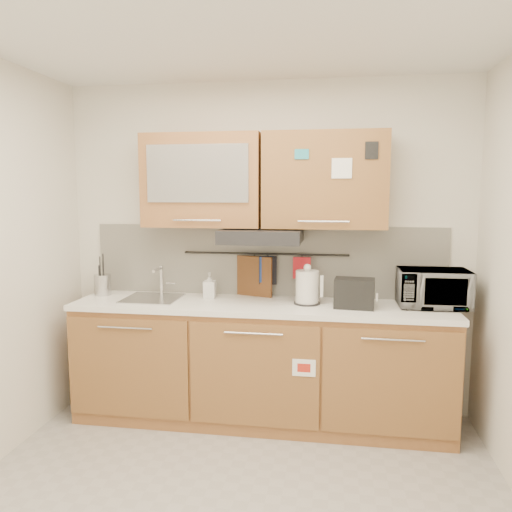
% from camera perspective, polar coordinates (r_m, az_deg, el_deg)
% --- Properties ---
extents(ceiling, '(3.20, 3.20, 0.00)m').
position_cam_1_polar(ceiling, '(2.62, -3.73, 26.27)').
color(ceiling, white).
rests_on(ceiling, wall_back).
extents(wall_back, '(3.20, 0.00, 3.20)m').
position_cam_1_polar(wall_back, '(3.99, 1.15, 0.91)').
color(wall_back, silver).
rests_on(wall_back, ground).
extents(base_cabinet, '(2.80, 0.64, 0.88)m').
position_cam_1_polar(base_cabinet, '(3.90, 0.49, -12.80)').
color(base_cabinet, '#9B6837').
rests_on(base_cabinet, floor).
extents(countertop, '(2.82, 0.62, 0.04)m').
position_cam_1_polar(countertop, '(3.75, 0.49, -5.71)').
color(countertop, white).
rests_on(countertop, base_cabinet).
extents(backsplash, '(2.80, 0.02, 0.56)m').
position_cam_1_polar(backsplash, '(3.99, 1.12, -0.54)').
color(backsplash, silver).
rests_on(backsplash, countertop).
extents(upper_cabinets, '(1.82, 0.37, 0.70)m').
position_cam_1_polar(upper_cabinets, '(3.79, 0.73, 8.61)').
color(upper_cabinets, '#9B6837').
rests_on(upper_cabinets, wall_back).
extents(range_hood, '(0.60, 0.46, 0.10)m').
position_cam_1_polar(range_hood, '(3.73, 0.63, 2.31)').
color(range_hood, black).
rests_on(range_hood, upper_cabinets).
extents(sink, '(0.42, 0.40, 0.26)m').
position_cam_1_polar(sink, '(3.97, -11.71, -4.76)').
color(sink, silver).
rests_on(sink, countertop).
extents(utensil_rail, '(1.30, 0.02, 0.02)m').
position_cam_1_polar(utensil_rail, '(3.94, 1.05, 0.25)').
color(utensil_rail, black).
rests_on(utensil_rail, backsplash).
extents(utensil_crock, '(0.17, 0.17, 0.33)m').
position_cam_1_polar(utensil_crock, '(4.21, -17.12, -3.12)').
color(utensil_crock, '#B5B5BA').
rests_on(utensil_crock, countertop).
extents(kettle, '(0.22, 0.19, 0.30)m').
position_cam_1_polar(kettle, '(3.72, 5.88, -3.65)').
color(kettle, silver).
rests_on(kettle, countertop).
extents(toaster, '(0.30, 0.19, 0.21)m').
position_cam_1_polar(toaster, '(3.64, 11.18, -4.16)').
color(toaster, black).
rests_on(toaster, countertop).
extents(microwave, '(0.50, 0.34, 0.27)m').
position_cam_1_polar(microwave, '(3.82, 19.58, -3.50)').
color(microwave, '#999999').
rests_on(microwave, countertop).
extents(soap_bottle, '(0.10, 0.10, 0.20)m').
position_cam_1_polar(soap_bottle, '(3.93, -5.33, -3.36)').
color(soap_bottle, '#999999').
rests_on(soap_bottle, countertop).
extents(cutting_board, '(0.29, 0.11, 0.37)m').
position_cam_1_polar(cutting_board, '(3.97, -0.19, -2.70)').
color(cutting_board, brown).
rests_on(cutting_board, utensil_rail).
extents(oven_mitt, '(0.12, 0.07, 0.20)m').
position_cam_1_polar(oven_mitt, '(3.94, 1.25, -1.53)').
color(oven_mitt, navy).
rests_on(oven_mitt, utensil_rail).
extents(dark_pouch, '(0.14, 0.06, 0.22)m').
position_cam_1_polar(dark_pouch, '(3.94, 1.37, -1.66)').
color(dark_pouch, black).
rests_on(dark_pouch, utensil_rail).
extents(pot_holder, '(0.14, 0.02, 0.17)m').
position_cam_1_polar(pot_holder, '(3.91, 5.25, -1.38)').
color(pot_holder, red).
rests_on(pot_holder, utensil_rail).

